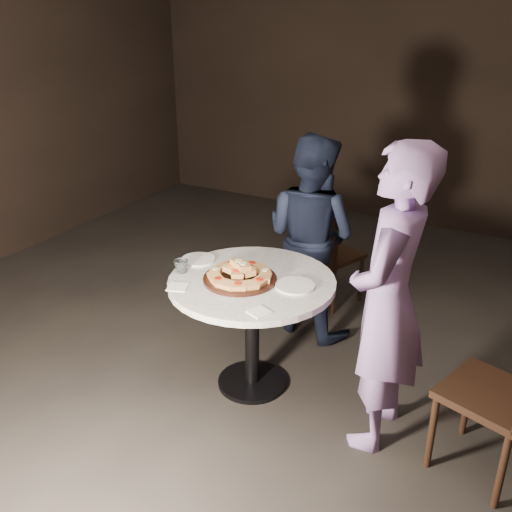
{
  "coord_description": "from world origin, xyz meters",
  "views": [
    {
      "loc": [
        1.54,
        -2.55,
        2.21
      ],
      "look_at": [
        0.06,
        0.11,
        0.87
      ],
      "focal_mm": 40.0,
      "sensor_mm": 36.0,
      "label": 1
    }
  ],
  "objects_px": {
    "serving_board": "(240,279)",
    "chair_far": "(327,250)",
    "diner_navy": "(310,236)",
    "diner_teal": "(388,302)",
    "water_glass": "(181,266)",
    "table": "(252,300)",
    "focaccia_pile": "(240,273)"
  },
  "relations": [
    {
      "from": "table",
      "to": "focaccia_pile",
      "type": "relative_size",
      "value": 3.29
    },
    {
      "from": "water_glass",
      "to": "diner_navy",
      "type": "xyz_separation_m",
      "value": [
        0.43,
        0.95,
        -0.05
      ]
    },
    {
      "from": "serving_board",
      "to": "water_glass",
      "type": "relative_size",
      "value": 4.97
    },
    {
      "from": "serving_board",
      "to": "diner_navy",
      "type": "xyz_separation_m",
      "value": [
        0.06,
        0.87,
        -0.02
      ]
    },
    {
      "from": "focaccia_pile",
      "to": "diner_teal",
      "type": "bearing_deg",
      "value": -0.59
    },
    {
      "from": "table",
      "to": "diner_navy",
      "type": "bearing_deg",
      "value": 89.4
    },
    {
      "from": "chair_far",
      "to": "diner_navy",
      "type": "xyz_separation_m",
      "value": [
        0.03,
        -0.41,
        0.26
      ]
    },
    {
      "from": "serving_board",
      "to": "water_glass",
      "type": "bearing_deg",
      "value": -167.71
    },
    {
      "from": "water_glass",
      "to": "chair_far",
      "type": "bearing_deg",
      "value": 73.73
    },
    {
      "from": "table",
      "to": "diner_teal",
      "type": "distance_m",
      "value": 0.86
    },
    {
      "from": "chair_far",
      "to": "diner_navy",
      "type": "bearing_deg",
      "value": 115.11
    },
    {
      "from": "serving_board",
      "to": "focaccia_pile",
      "type": "bearing_deg",
      "value": 23.74
    },
    {
      "from": "table",
      "to": "serving_board",
      "type": "height_order",
      "value": "serving_board"
    },
    {
      "from": "table",
      "to": "focaccia_pile",
      "type": "bearing_deg",
      "value": -139.47
    },
    {
      "from": "serving_board",
      "to": "chair_far",
      "type": "xyz_separation_m",
      "value": [
        0.03,
        1.28,
        -0.29
      ]
    },
    {
      "from": "table",
      "to": "chair_far",
      "type": "xyz_separation_m",
      "value": [
        -0.02,
        1.23,
        -0.14
      ]
    },
    {
      "from": "diner_navy",
      "to": "diner_teal",
      "type": "xyz_separation_m",
      "value": [
        0.82,
        -0.88,
        0.1
      ]
    },
    {
      "from": "focaccia_pile",
      "to": "diner_teal",
      "type": "xyz_separation_m",
      "value": [
        0.88,
        -0.01,
        0.04
      ]
    },
    {
      "from": "diner_teal",
      "to": "water_glass",
      "type": "bearing_deg",
      "value": -88.36
    },
    {
      "from": "table",
      "to": "serving_board",
      "type": "xyz_separation_m",
      "value": [
        -0.05,
        -0.05,
        0.15
      ]
    },
    {
      "from": "chair_far",
      "to": "diner_navy",
      "type": "height_order",
      "value": "diner_navy"
    },
    {
      "from": "chair_far",
      "to": "water_glass",
      "type": "bearing_deg",
      "value": 94.63
    },
    {
      "from": "diner_navy",
      "to": "serving_board",
      "type": "bearing_deg",
      "value": 97.66
    },
    {
      "from": "water_glass",
      "to": "chair_far",
      "type": "distance_m",
      "value": 1.45
    },
    {
      "from": "table",
      "to": "water_glass",
      "type": "bearing_deg",
      "value": -163.36
    },
    {
      "from": "table",
      "to": "focaccia_pile",
      "type": "xyz_separation_m",
      "value": [
        -0.05,
        -0.04,
        0.19
      ]
    },
    {
      "from": "diner_navy",
      "to": "diner_teal",
      "type": "distance_m",
      "value": 1.2
    },
    {
      "from": "focaccia_pile",
      "to": "chair_far",
      "type": "distance_m",
      "value": 1.32
    },
    {
      "from": "serving_board",
      "to": "water_glass",
      "type": "xyz_separation_m",
      "value": [
        -0.36,
        -0.08,
        0.03
      ]
    },
    {
      "from": "diner_navy",
      "to": "chair_far",
      "type": "bearing_deg",
      "value": -73.97
    },
    {
      "from": "table",
      "to": "focaccia_pile",
      "type": "height_order",
      "value": "focaccia_pile"
    },
    {
      "from": "water_glass",
      "to": "table",
      "type": "bearing_deg",
      "value": 16.64
    }
  ]
}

